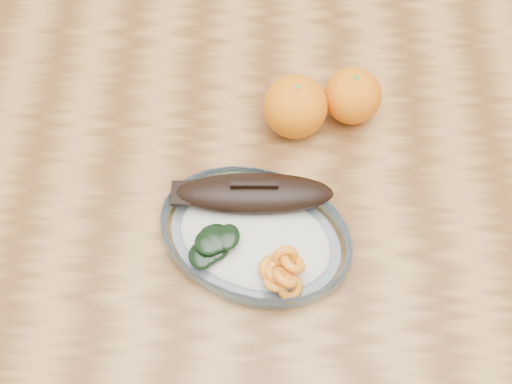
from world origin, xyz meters
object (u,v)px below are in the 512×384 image
dining_table (264,232)px  plated_meal (255,233)px  orange_right (352,96)px  orange_left (295,107)px

dining_table → plated_meal: (-0.01, -0.06, 0.12)m
plated_meal → orange_right: size_ratio=7.08×
plated_meal → orange_right: bearing=76.0°
orange_left → orange_right: bearing=16.5°
plated_meal → orange_left: bearing=92.9°
dining_table → orange_right: size_ratio=15.08×
dining_table → orange_right: (0.12, 0.14, 0.14)m
plated_meal → orange_left: 0.19m
orange_left → dining_table: bearing=-107.8°
dining_table → plated_meal: 0.13m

